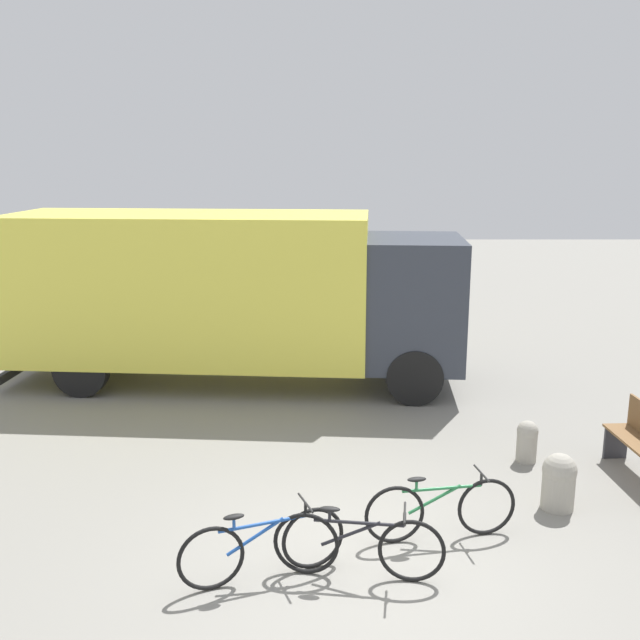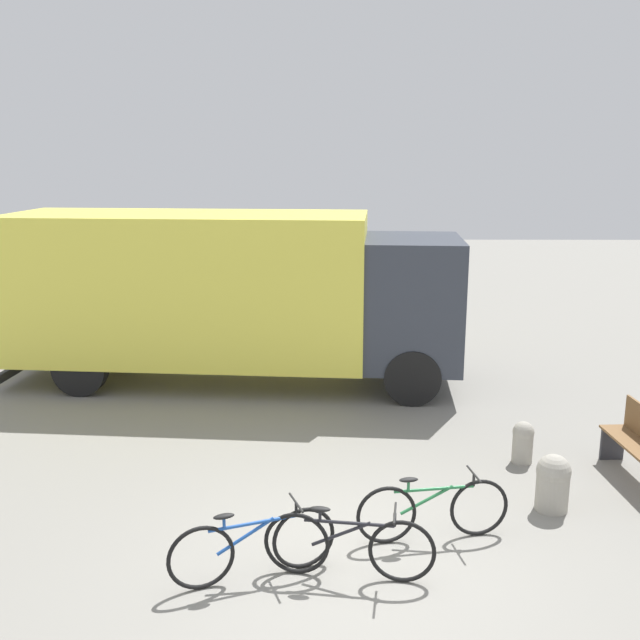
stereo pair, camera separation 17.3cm
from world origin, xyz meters
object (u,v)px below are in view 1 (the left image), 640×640
(bicycle_far, at_px, (438,509))
(bollard_far_bench, at_px, (524,439))
(bicycle_near, at_px, (260,546))
(bollard_near_bench, at_px, (555,480))
(delivery_truck, at_px, (227,290))
(bicycle_middle, at_px, (355,545))

(bicycle_far, bearing_deg, bollard_far_bench, 43.54)
(bicycle_near, bearing_deg, bollard_near_bench, 2.23)
(delivery_truck, xyz_separation_m, bicycle_middle, (2.10, -6.61, -1.44))
(delivery_truck, bearing_deg, bicycle_far, -57.93)
(bicycle_far, height_order, bollard_far_bench, bicycle_far)
(bicycle_middle, xyz_separation_m, bollard_near_bench, (2.57, 1.50, 0.01))
(bicycle_middle, relative_size, bicycle_far, 1.00)
(delivery_truck, relative_size, bollard_far_bench, 14.12)
(bicycle_far, bearing_deg, bollard_near_bench, 14.87)
(bicycle_far, distance_m, bollard_near_bench, 1.74)
(bicycle_far, bearing_deg, delivery_truck, 108.25)
(delivery_truck, bearing_deg, bollard_near_bench, -43.37)
(delivery_truck, height_order, bollard_near_bench, delivery_truck)
(bollard_near_bench, bearing_deg, bicycle_far, -155.51)
(bicycle_middle, height_order, bicycle_far, same)
(bicycle_near, xyz_separation_m, bollard_far_bench, (3.57, 2.92, -0.05))
(bicycle_middle, relative_size, bollard_near_bench, 2.46)
(bicycle_near, relative_size, bicycle_far, 0.95)
(bicycle_middle, relative_size, bollard_far_bench, 2.92)
(delivery_truck, relative_size, bicycle_near, 5.11)
(delivery_truck, height_order, bollard_far_bench, delivery_truck)
(delivery_truck, bearing_deg, bicycle_near, -76.26)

